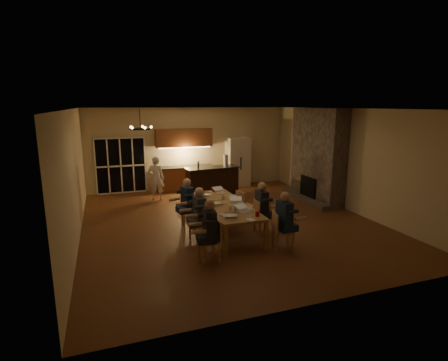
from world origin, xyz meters
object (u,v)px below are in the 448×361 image
at_px(standing_person, 156,178).
at_px(chair_right_near, 283,231).
at_px(person_right_mid, 262,208).
at_px(dining_table, 225,218).
at_px(redcup_far, 214,189).
at_px(chair_left_far, 190,212).
at_px(plate_far, 232,196).
at_px(laptop_e, 205,191).
at_px(mug_front, 231,208).
at_px(laptop_d, 236,200).
at_px(bar_bottle, 198,165).
at_px(refrigerator, 238,162).
at_px(redcup_mid, 204,200).
at_px(laptop_a, 230,212).
at_px(mug_back, 202,196).
at_px(chandelier, 140,129).
at_px(mug_mid, 223,197).
at_px(person_right_near, 284,221).
at_px(redcup_near, 257,214).
at_px(can_silver, 235,209).
at_px(person_left_near, 210,231).
at_px(laptop_b, 244,207).
at_px(chair_left_mid, 200,225).
at_px(plate_near, 247,209).
at_px(laptop_f, 220,190).
at_px(chair_right_far, 246,206).
at_px(chair_left_near, 209,240).
at_px(plate_left, 224,215).
at_px(person_left_far, 187,203).
at_px(laptop_c, 215,200).
at_px(chair_right_mid, 264,216).
at_px(can_cola, 203,190).
at_px(bar_blender, 226,161).
at_px(bar_island, 212,182).

bearing_deg(standing_person, chair_right_near, 127.38).
relative_size(chair_right_near, person_right_mid, 0.64).
height_order(dining_table, redcup_far, redcup_far).
relative_size(chair_left_far, plate_far, 3.60).
relative_size(laptop_e, plate_far, 1.29).
relative_size(mug_front, redcup_far, 0.83).
bearing_deg(laptop_d, bar_bottle, 107.48).
height_order(refrigerator, laptop_d, refrigerator).
bearing_deg(chair_left_far, redcup_mid, 64.25).
relative_size(laptop_a, plate_far, 1.29).
relative_size(mug_back, redcup_far, 0.83).
height_order(chandelier, mug_mid, chandelier).
xyz_separation_m(person_right_near, standing_person, (-2.14, 5.32, 0.09)).
bearing_deg(redcup_near, can_silver, 127.11).
relative_size(person_right_near, laptop_d, 4.31).
bearing_deg(person_left_near, laptop_b, 131.89).
xyz_separation_m(mug_mid, mug_back, (-0.51, 0.32, 0.00)).
height_order(standing_person, mug_back, standing_person).
relative_size(chair_left_mid, laptop_d, 2.78).
distance_m(chair_left_far, laptop_d, 1.35).
relative_size(chair_right_near, laptop_d, 2.78).
bearing_deg(standing_person, can_silver, 121.39).
relative_size(person_right_near, plate_near, 5.12).
xyz_separation_m(laptop_f, can_silver, (-0.22, -1.86, -0.05)).
relative_size(chair_right_far, laptop_f, 2.78).
distance_m(chair_left_near, plate_left, 0.94).
distance_m(chair_right_far, redcup_near, 1.94).
distance_m(person_left_far, mug_back, 0.56).
bearing_deg(plate_left, laptop_d, 51.26).
height_order(laptop_f, plate_near, laptop_f).
height_order(person_left_near, laptop_d, person_left_near).
height_order(chair_left_mid, redcup_far, chair_left_mid).
bearing_deg(mug_mid, laptop_b, -86.53).
relative_size(plate_near, bar_bottle, 1.12).
bearing_deg(laptop_c, plate_far, -147.16).
xyz_separation_m(refrigerator, laptop_f, (-2.02, -3.71, -0.14)).
height_order(chair_right_mid, laptop_e, laptop_e).
distance_m(person_left_near, can_silver, 1.29).
bearing_deg(chandelier, can_cola, 34.60).
distance_m(standing_person, mug_mid, 3.51).
height_order(standing_person, bar_bottle, standing_person).
bearing_deg(person_right_near, person_left_near, 88.14).
distance_m(mug_back, can_silver, 1.62).
distance_m(bar_bottle, bar_blender, 1.05).
relative_size(laptop_c, bar_blender, 0.75).
xyz_separation_m(bar_island, chair_left_mid, (-1.61, -4.19, -0.10)).
height_order(person_left_far, redcup_near, person_left_far).
distance_m(chair_left_mid, laptop_e, 1.78).
bearing_deg(plate_left, person_left_near, -126.74).
height_order(laptop_f, can_cola, laptop_f).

